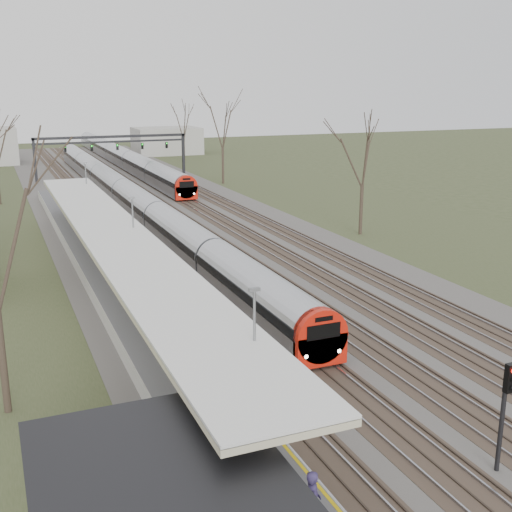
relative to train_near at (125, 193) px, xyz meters
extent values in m
cube|color=#474442|center=(2.50, -8.30, -1.43)|extent=(24.00, 160.00, 0.10)
cube|color=#4C3828|center=(-3.50, -8.30, -1.39)|extent=(2.60, 160.00, 0.06)
cube|color=gray|center=(-4.22, -8.30, -1.32)|extent=(0.07, 160.00, 0.12)
cube|color=gray|center=(-2.78, -8.30, -1.32)|extent=(0.07, 160.00, 0.12)
cube|color=#4C3828|center=(0.00, -8.30, -1.39)|extent=(2.60, 160.00, 0.06)
cube|color=gray|center=(-0.72, -8.30, -1.32)|extent=(0.07, 160.00, 0.12)
cube|color=gray|center=(0.72, -8.30, -1.32)|extent=(0.07, 160.00, 0.12)
cube|color=#4C3828|center=(3.50, -8.30, -1.39)|extent=(2.60, 160.00, 0.06)
cube|color=gray|center=(2.78, -8.30, -1.32)|extent=(0.07, 160.00, 0.12)
cube|color=gray|center=(4.22, -8.30, -1.32)|extent=(0.07, 160.00, 0.12)
cube|color=#4C3828|center=(7.00, -8.30, -1.39)|extent=(2.60, 160.00, 0.06)
cube|color=gray|center=(6.28, -8.30, -1.32)|extent=(0.07, 160.00, 0.12)
cube|color=gray|center=(7.72, -8.30, -1.32)|extent=(0.07, 160.00, 0.12)
cube|color=#4C3828|center=(10.50, -8.30, -1.39)|extent=(2.60, 160.00, 0.06)
cube|color=gray|center=(9.78, -8.30, -1.32)|extent=(0.07, 160.00, 0.12)
cube|color=gray|center=(11.22, -8.30, -1.32)|extent=(0.07, 160.00, 0.12)
cube|color=#9E9B93|center=(-6.55, -25.80, -0.98)|extent=(3.50, 69.00, 1.00)
cylinder|color=slate|center=(-6.55, -53.30, 1.02)|extent=(0.14, 0.14, 3.00)
cylinder|color=slate|center=(-6.55, -45.30, 1.02)|extent=(0.14, 0.14, 3.00)
cylinder|color=slate|center=(-6.55, -37.30, 1.02)|extent=(0.14, 0.14, 3.00)
cylinder|color=slate|center=(-6.55, -29.30, 1.02)|extent=(0.14, 0.14, 3.00)
cylinder|color=slate|center=(-6.55, -21.30, 1.02)|extent=(0.14, 0.14, 3.00)
cylinder|color=slate|center=(-6.55, -13.30, 1.02)|extent=(0.14, 0.14, 3.00)
cube|color=silver|center=(-6.55, -30.30, 2.57)|extent=(4.10, 50.00, 0.12)
cube|color=#BCB592|center=(-6.55, -30.30, 2.40)|extent=(4.10, 50.00, 0.25)
cube|color=black|center=(-7.50, 21.70, 1.52)|extent=(0.35, 0.35, 6.00)
cube|color=black|center=(13.00, 21.70, 1.52)|extent=(0.35, 0.35, 6.00)
cube|color=black|center=(2.75, 21.70, 4.42)|extent=(21.00, 0.35, 0.35)
cube|color=black|center=(2.75, 21.70, 3.72)|extent=(21.00, 0.25, 0.25)
cube|color=black|center=(-3.50, 21.50, 3.02)|extent=(0.32, 0.22, 0.85)
sphere|color=#0CFF19|center=(-3.50, 21.36, 3.27)|extent=(0.16, 0.16, 0.16)
cube|color=black|center=(0.00, 21.50, 3.02)|extent=(0.32, 0.22, 0.85)
sphere|color=#0CFF19|center=(0.00, 21.36, 3.27)|extent=(0.16, 0.16, 0.16)
cube|color=black|center=(3.50, 21.50, 3.02)|extent=(0.32, 0.22, 0.85)
sphere|color=#0CFF19|center=(3.50, 21.36, 3.27)|extent=(0.16, 0.16, 0.16)
cube|color=black|center=(7.00, 21.50, 3.02)|extent=(0.32, 0.22, 0.85)
sphere|color=#0CFF19|center=(7.00, 21.36, 3.27)|extent=(0.16, 0.16, 0.16)
cube|color=black|center=(10.50, 21.50, 3.02)|extent=(0.32, 0.22, 0.85)
sphere|color=#0CFF19|center=(10.50, 21.36, 3.27)|extent=(0.16, 0.16, 0.16)
cylinder|color=#2D231C|center=(-13.50, -43.30, 0.77)|extent=(0.30, 0.30, 4.50)
cylinder|color=#2D231C|center=(16.50, -21.30, 0.77)|extent=(0.30, 0.30, 4.50)
cube|color=#9DA0A7|center=(0.00, 0.24, -0.38)|extent=(2.55, 90.00, 1.60)
cylinder|color=#9DA0A7|center=(0.00, 0.24, 0.27)|extent=(2.60, 89.70, 2.60)
cube|color=black|center=(0.00, 0.24, 0.37)|extent=(2.62, 89.40, 0.55)
cube|color=red|center=(0.00, -44.66, -0.43)|extent=(2.55, 0.50, 1.50)
cylinder|color=red|center=(0.00, -44.61, 0.27)|extent=(2.60, 0.60, 2.60)
cube|color=black|center=(0.00, -44.88, 0.57)|extent=(1.70, 0.12, 0.70)
sphere|color=white|center=(-0.85, -44.86, -0.53)|extent=(0.22, 0.22, 0.22)
sphere|color=white|center=(0.85, -44.86, -0.53)|extent=(0.22, 0.22, 0.22)
cube|color=black|center=(0.00, 0.24, -1.30)|extent=(1.80, 89.00, 0.35)
cube|color=#9DA0A7|center=(7.00, 37.69, -0.38)|extent=(2.55, 75.00, 1.60)
cylinder|color=#9DA0A7|center=(7.00, 37.69, 0.27)|extent=(2.60, 74.70, 2.60)
cube|color=black|center=(7.00, 37.69, 0.37)|extent=(2.62, 74.40, 0.55)
cube|color=red|center=(7.00, 0.29, -0.43)|extent=(2.55, 0.50, 1.50)
cylinder|color=red|center=(7.00, 0.34, 0.27)|extent=(2.60, 0.60, 2.60)
cube|color=black|center=(7.00, 0.07, 0.57)|extent=(1.70, 0.12, 0.70)
sphere|color=white|center=(6.15, 0.09, -0.53)|extent=(0.22, 0.22, 0.22)
sphere|color=white|center=(7.85, 0.09, -0.53)|extent=(0.22, 0.22, 0.22)
cube|color=black|center=(7.00, 37.69, -1.30)|extent=(1.80, 74.00, 0.35)
imported|color=#32284F|center=(-6.05, -55.49, 0.45)|extent=(0.58, 0.76, 1.86)
cylinder|color=black|center=(1.75, -54.13, 0.52)|extent=(0.16, 0.16, 4.00)
cube|color=black|center=(1.75, -54.28, 2.12)|extent=(0.35, 0.22, 1.00)
camera|label=1|loc=(-13.24, -68.75, 11.35)|focal=45.00mm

